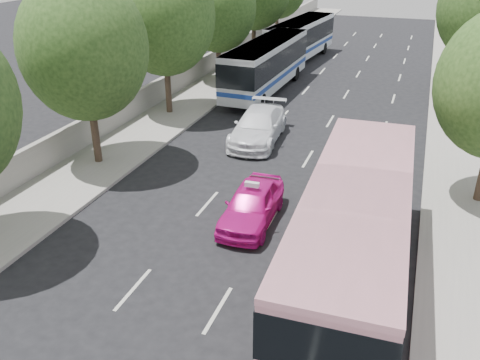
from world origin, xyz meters
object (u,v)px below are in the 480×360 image
at_px(pink_taxi, 252,204).
at_px(tour_coach_rear, 301,37).
at_px(white_pickup, 258,126).
at_px(tour_coach_front, 267,62).
at_px(pink_bus, 355,227).

distance_m(pink_taxi, tour_coach_rear, 28.26).
distance_m(pink_taxi, white_pickup, 8.64).
relative_size(white_pickup, tour_coach_front, 0.49).
height_order(white_pickup, tour_coach_front, tour_coach_front).
height_order(tour_coach_front, tour_coach_rear, tour_coach_front).
xyz_separation_m(pink_bus, tour_coach_front, (-9.00, 20.44, -0.18)).
height_order(pink_bus, pink_taxi, pink_bus).
bearing_deg(tour_coach_front, pink_taxi, -72.61).
bearing_deg(white_pickup, tour_coach_front, 100.10).
xyz_separation_m(pink_taxi, tour_coach_rear, (-4.85, 27.81, 1.31)).
bearing_deg(tour_coach_front, pink_bus, -64.15).
relative_size(pink_taxi, tour_coach_front, 0.38).
bearing_deg(pink_bus, pink_taxi, 143.63).
bearing_deg(white_pickup, pink_taxi, -78.21).
distance_m(pink_taxi, tour_coach_front, 18.22).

